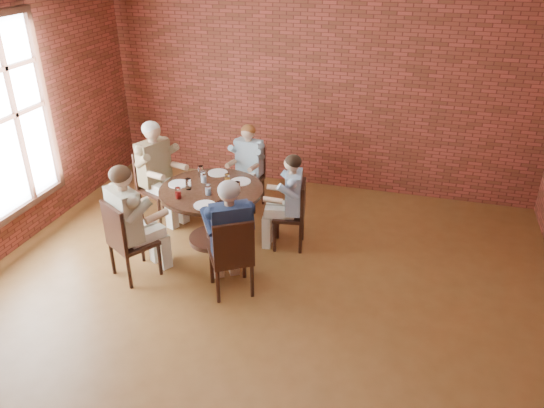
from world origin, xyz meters
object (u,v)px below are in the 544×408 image
(diner_c, at_px, (158,172))
(chair_d, at_px, (125,238))
(chair_b, at_px, (250,174))
(smartphone, at_px, (218,203))
(diner_a, at_px, (289,202))
(diner_d, at_px, (131,222))
(chair_e, at_px, (232,255))
(chair_a, at_px, (295,212))
(diner_e, at_px, (230,237))
(diner_b, at_px, (248,168))
(dining_table, at_px, (212,204))
(chair_c, at_px, (155,182))

(diner_c, relative_size, chair_d, 1.44)
(chair_b, height_order, smartphone, chair_b)
(diner_a, bearing_deg, diner_d, -63.28)
(chair_d, bearing_deg, chair_e, -147.56)
(chair_a, distance_m, smartphone, 0.99)
(chair_d, xyz_separation_m, diner_e, (1.22, 0.10, 0.16))
(chair_a, height_order, diner_b, diner_b)
(diner_c, relative_size, chair_e, 1.47)
(diner_e, bearing_deg, smartphone, -90.76)
(dining_table, xyz_separation_m, smartphone, (0.23, -0.36, 0.23))
(chair_a, height_order, chair_b, chair_a)
(diner_d, bearing_deg, diner_e, -147.68)
(dining_table, height_order, diner_c, diner_c)
(diner_a, bearing_deg, chair_c, -106.75)
(diner_b, bearing_deg, chair_c, -144.73)
(chair_b, height_order, diner_c, diner_c)
(chair_c, bearing_deg, smartphone, -99.30)
(dining_table, relative_size, diner_e, 0.96)
(chair_c, distance_m, diner_c, 0.20)
(chair_a, xyz_separation_m, chair_e, (-0.40, -1.18, 0.03))
(chair_b, height_order, chair_d, chair_d)
(chair_b, distance_m, diner_b, 0.15)
(chair_a, relative_size, chair_d, 0.92)
(chair_d, relative_size, chair_e, 1.02)
(chair_c, distance_m, chair_e, 2.20)
(chair_c, relative_size, chair_e, 1.02)
(diner_a, xyz_separation_m, chair_e, (-0.33, -1.17, -0.11))
(dining_table, distance_m, diner_d, 1.14)
(diner_b, xyz_separation_m, chair_e, (0.51, -2.05, -0.11))
(chair_d, bearing_deg, dining_table, -90.00)
(diner_d, bearing_deg, chair_e, -151.25)
(diner_d, distance_m, diner_e, 1.17)
(chair_a, bearing_deg, chair_c, -106.17)
(smartphone, bearing_deg, chair_b, 115.57)
(smartphone, bearing_deg, diner_e, -36.66)
(diner_b, bearing_deg, diner_e, -69.70)
(diner_c, xyz_separation_m, smartphone, (1.17, -0.74, 0.06))
(diner_b, xyz_separation_m, diner_d, (-0.71, -2.00, 0.07))
(diner_d, bearing_deg, chair_c, -41.11)
(chair_e, xyz_separation_m, diner_e, (-0.05, 0.08, 0.16))
(chair_a, distance_m, chair_d, 2.06)
(chair_a, bearing_deg, diner_d, -64.23)
(dining_table, distance_m, smartphone, 0.48)
(chair_a, bearing_deg, chair_d, -63.18)
(smartphone, bearing_deg, chair_e, -36.57)
(chair_e, height_order, diner_e, diner_e)
(chair_b, xyz_separation_m, smartphone, (0.09, -1.47, 0.27))
(diner_a, relative_size, chair_e, 1.31)
(chair_b, relative_size, smartphone, 6.18)
(chair_b, xyz_separation_m, chair_e, (0.50, -2.12, 0.03))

